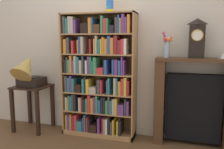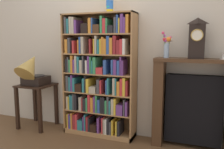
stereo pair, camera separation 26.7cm
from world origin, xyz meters
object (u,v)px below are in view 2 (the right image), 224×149
cup_stack (110,2)px  fireplace_mantel (194,105)px  side_table_left (37,96)px  mantel_clock (197,38)px  flower_vase (167,45)px  bookshelf (98,78)px  gramophone (32,70)px

cup_stack → fireplace_mantel: bearing=3.1°
cup_stack → side_table_left: cup_stack is taller
cup_stack → mantel_clock: size_ratio=0.53×
cup_stack → flower_vase: size_ratio=0.78×
cup_stack → flower_vase: cup_stack is taller
cup_stack → flower_vase: bearing=2.9°
bookshelf → mantel_clock: (1.23, 0.02, 0.53)m
side_table_left → gramophone: 0.41m
mantel_clock → gramophone: bearing=-175.5°
bookshelf → cup_stack: cup_stack is taller
side_table_left → fireplace_mantel: 2.20m
bookshelf → gramophone: 0.99m
fireplace_mantel → flower_vase: (-0.33, -0.02, 0.70)m
side_table_left → fireplace_mantel: fireplace_mantel is taller
fireplace_mantel → side_table_left: bearing=-177.0°
side_table_left → fireplace_mantel: (2.20, 0.11, 0.06)m
bookshelf → cup_stack: bearing=-5.6°
fireplace_mantel → mantel_clock: mantel_clock is taller
fireplace_mantel → mantel_clock: (-0.00, -0.02, 0.78)m
bookshelf → mantel_clock: bearing=0.8°
bookshelf → side_table_left: bookshelf is taller
cup_stack → mantel_clock: bearing=1.9°
side_table_left → flower_vase: 2.02m
cup_stack → side_table_left: bearing=-177.2°
gramophone → flower_vase: (1.86, 0.18, 0.36)m
side_table_left → mantel_clock: bearing=2.4°
bookshelf → mantel_clock: bookshelf is taller
bookshelf → flower_vase: bearing=1.2°
mantel_clock → side_table_left: bearing=-177.6°
cup_stack → mantel_clock: cup_stack is taller
bookshelf → flower_vase: 1.00m
bookshelf → cup_stack: 0.99m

